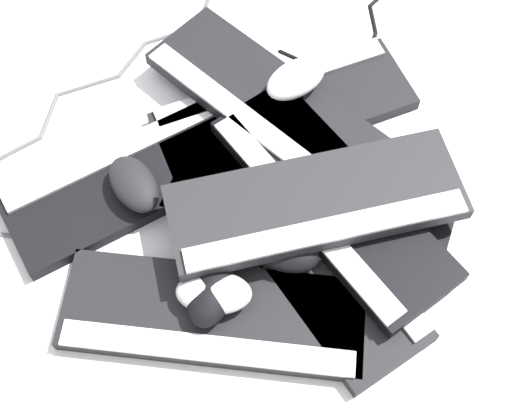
{
  "coord_description": "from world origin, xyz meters",
  "views": [
    {
      "loc": [
        -0.25,
        -0.5,
        1.0
      ],
      "look_at": [
        -0.04,
        -0.03,
        0.04
      ],
      "focal_mm": 50.0,
      "sensor_mm": 36.0,
      "label": 1
    }
  ],
  "objects_px": {
    "mouse_4": "(211,291)",
    "mouse_5": "(283,250)",
    "keyboard_6": "(316,203)",
    "mouse_0": "(296,79)",
    "keyboard_2": "(141,176)",
    "keyboard_3": "(213,316)",
    "keyboard_7": "(268,104)",
    "keyboard_0": "(306,215)",
    "mouse_3": "(214,293)",
    "mouse_1": "(317,220)",
    "keyboard_5": "(331,199)",
    "mouse_2": "(134,184)",
    "keyboard_4": "(309,248)",
    "keyboard_1": "(283,110)"
  },
  "relations": [
    {
      "from": "mouse_0",
      "to": "mouse_1",
      "type": "bearing_deg",
      "value": 58.72
    },
    {
      "from": "keyboard_5",
      "to": "keyboard_7",
      "type": "xyz_separation_m",
      "value": [
        -0.01,
        0.2,
        0.0
      ]
    },
    {
      "from": "keyboard_1",
      "to": "mouse_0",
      "type": "relative_size",
      "value": 4.05
    },
    {
      "from": "keyboard_5",
      "to": "keyboard_6",
      "type": "xyz_separation_m",
      "value": [
        -0.03,
        -0.01,
        0.03
      ]
    },
    {
      "from": "keyboard_5",
      "to": "mouse_3",
      "type": "bearing_deg",
      "value": -162.68
    },
    {
      "from": "keyboard_0",
      "to": "mouse_2",
      "type": "height_order",
      "value": "mouse_2"
    },
    {
      "from": "keyboard_0",
      "to": "keyboard_3",
      "type": "xyz_separation_m",
      "value": [
        -0.2,
        -0.09,
        0.0
      ]
    },
    {
      "from": "keyboard_5",
      "to": "keyboard_0",
      "type": "bearing_deg",
      "value": 174.4
    },
    {
      "from": "keyboard_3",
      "to": "mouse_5",
      "type": "relative_size",
      "value": 4.13
    },
    {
      "from": "keyboard_1",
      "to": "keyboard_2",
      "type": "relative_size",
      "value": 0.98
    },
    {
      "from": "keyboard_1",
      "to": "mouse_2",
      "type": "relative_size",
      "value": 4.05
    },
    {
      "from": "keyboard_0",
      "to": "keyboard_4",
      "type": "xyz_separation_m",
      "value": [
        -0.02,
        -0.05,
        0.0
      ]
    },
    {
      "from": "keyboard_2",
      "to": "mouse_5",
      "type": "height_order",
      "value": "mouse_5"
    },
    {
      "from": "keyboard_5",
      "to": "keyboard_7",
      "type": "height_order",
      "value": "same"
    },
    {
      "from": "keyboard_1",
      "to": "mouse_4",
      "type": "distance_m",
      "value": 0.36
    },
    {
      "from": "keyboard_3",
      "to": "mouse_2",
      "type": "distance_m",
      "value": 0.24
    },
    {
      "from": "keyboard_2",
      "to": "keyboard_3",
      "type": "distance_m",
      "value": 0.27
    },
    {
      "from": "keyboard_3",
      "to": "mouse_2",
      "type": "relative_size",
      "value": 4.13
    },
    {
      "from": "keyboard_3",
      "to": "mouse_4",
      "type": "xyz_separation_m",
      "value": [
        0.01,
        0.02,
        0.04
      ]
    },
    {
      "from": "keyboard_3",
      "to": "keyboard_6",
      "type": "xyz_separation_m",
      "value": [
        0.2,
        0.08,
        0.06
      ]
    },
    {
      "from": "keyboard_6",
      "to": "keyboard_4",
      "type": "bearing_deg",
      "value": -125.74
    },
    {
      "from": "keyboard_6",
      "to": "mouse_0",
      "type": "xyz_separation_m",
      "value": [
        0.07,
        0.22,
        0.01
      ]
    },
    {
      "from": "keyboard_3",
      "to": "keyboard_7",
      "type": "height_order",
      "value": "keyboard_7"
    },
    {
      "from": "keyboard_4",
      "to": "mouse_5",
      "type": "xyz_separation_m",
      "value": [
        -0.05,
        -0.0,
        0.04
      ]
    },
    {
      "from": "mouse_0",
      "to": "keyboard_0",
      "type": "bearing_deg",
      "value": 55.97
    },
    {
      "from": "mouse_4",
      "to": "keyboard_0",
      "type": "bearing_deg",
      "value": -31.43
    },
    {
      "from": "keyboard_0",
      "to": "mouse_3",
      "type": "height_order",
      "value": "mouse_3"
    },
    {
      "from": "mouse_1",
      "to": "mouse_2",
      "type": "bearing_deg",
      "value": 36.23
    },
    {
      "from": "mouse_3",
      "to": "mouse_4",
      "type": "xyz_separation_m",
      "value": [
        -0.0,
        0.0,
        0.0
      ]
    },
    {
      "from": "keyboard_2",
      "to": "keyboard_6",
      "type": "xyz_separation_m",
      "value": [
        0.22,
        -0.19,
        0.06
      ]
    },
    {
      "from": "keyboard_5",
      "to": "keyboard_6",
      "type": "height_order",
      "value": "keyboard_6"
    },
    {
      "from": "keyboard_2",
      "to": "keyboard_6",
      "type": "relative_size",
      "value": 0.98
    },
    {
      "from": "mouse_2",
      "to": "keyboard_2",
      "type": "bearing_deg",
      "value": 144.26
    },
    {
      "from": "keyboard_1",
      "to": "mouse_0",
      "type": "distance_m",
      "value": 0.07
    },
    {
      "from": "keyboard_1",
      "to": "mouse_0",
      "type": "bearing_deg",
      "value": 13.26
    },
    {
      "from": "keyboard_7",
      "to": "mouse_1",
      "type": "xyz_separation_m",
      "value": [
        -0.02,
        -0.23,
        0.01
      ]
    },
    {
      "from": "mouse_0",
      "to": "mouse_5",
      "type": "distance_m",
      "value": 0.3
    },
    {
      "from": "keyboard_2",
      "to": "keyboard_3",
      "type": "height_order",
      "value": "same"
    },
    {
      "from": "keyboard_0",
      "to": "mouse_5",
      "type": "relative_size",
      "value": 3.8
    },
    {
      "from": "keyboard_5",
      "to": "keyboard_6",
      "type": "relative_size",
      "value": 1.0
    },
    {
      "from": "mouse_3",
      "to": "mouse_4",
      "type": "distance_m",
      "value": 0.0
    },
    {
      "from": "mouse_0",
      "to": "mouse_1",
      "type": "height_order",
      "value": "mouse_0"
    },
    {
      "from": "keyboard_3",
      "to": "keyboard_5",
      "type": "height_order",
      "value": "keyboard_5"
    },
    {
      "from": "keyboard_5",
      "to": "mouse_5",
      "type": "bearing_deg",
      "value": -154.09
    },
    {
      "from": "mouse_2",
      "to": "mouse_3",
      "type": "xyz_separation_m",
      "value": [
        0.04,
        -0.22,
        0.0
      ]
    },
    {
      "from": "keyboard_7",
      "to": "mouse_4",
      "type": "distance_m",
      "value": 0.34
    },
    {
      "from": "mouse_2",
      "to": "keyboard_7",
      "type": "bearing_deg",
      "value": 94.68
    },
    {
      "from": "mouse_4",
      "to": "mouse_5",
      "type": "distance_m",
      "value": 0.12
    },
    {
      "from": "mouse_1",
      "to": "keyboard_6",
      "type": "bearing_deg",
      "value": -30.06
    },
    {
      "from": "keyboard_2",
      "to": "keyboard_4",
      "type": "relative_size",
      "value": 0.99
    }
  ]
}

